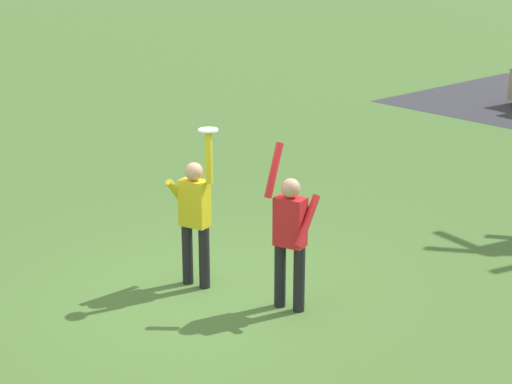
{
  "coord_description": "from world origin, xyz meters",
  "views": [
    {
      "loc": [
        7.61,
        -6.1,
        4.49
      ],
      "look_at": [
        0.3,
        0.48,
        1.32
      ],
      "focal_mm": 59.1,
      "sensor_mm": 36.0,
      "label": 1
    }
  ],
  "objects": [
    {
      "name": "ground_plane",
      "position": [
        0.0,
        0.0,
        0.0
      ],
      "size": [
        120.0,
        120.0,
        0.0
      ],
      "primitive_type": "plane",
      "color": "#4C7533"
    },
    {
      "name": "person_catcher",
      "position": [
        -0.34,
        0.03,
        0.98
      ],
      "size": [
        0.58,
        0.48,
        2.08
      ],
      "rotation": [
        0.0,
        0.0,
        0.31
      ],
      "color": "black",
      "rests_on": "ground_plane"
    },
    {
      "name": "person_defender",
      "position": [
        0.95,
        0.44,
        0.98
      ],
      "size": [
        0.62,
        0.55,
        2.04
      ],
      "rotation": [
        0.0,
        0.0,
        3.45
      ],
      "color": "black",
      "rests_on": "ground_plane"
    },
    {
      "name": "frisbee_disc",
      "position": [
        -0.13,
        0.09,
        2.09
      ],
      "size": [
        0.24,
        0.24,
        0.02
      ],
      "primitive_type": "cylinder",
      "color": "white",
      "rests_on": "person_catcher"
    }
  ]
}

